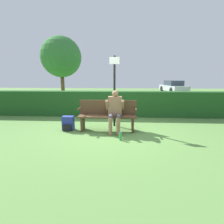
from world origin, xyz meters
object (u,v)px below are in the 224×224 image
park_bench (108,115)px  backpack (68,124)px  signpost (114,88)px  parked_car (173,87)px  tree (61,57)px  person_seated (115,109)px  water_bottle (121,136)px

park_bench → backpack: bearing=-176.5°
signpost → parked_car: bearing=66.8°
parked_car → backpack: bearing=143.2°
tree → park_bench: bearing=-60.4°
person_seated → water_bottle: size_ratio=5.47×
park_bench → signpost: bearing=68.4°
park_bench → signpost: (0.19, 0.49, 0.81)m
tree → water_bottle: bearing=-61.0°
park_bench → parked_car: bearing=66.9°
water_bottle → parked_car: 15.92m
person_seated → backpack: bearing=177.6°
park_bench → water_bottle: park_bench is taller
backpack → parked_car: bearing=62.8°
backpack → water_bottle: 1.88m
person_seated → parked_car: person_seated is taller
person_seated → tree: (-3.78, 6.37, 2.21)m
person_seated → backpack: 1.58m
parked_car → signpost: bearing=147.2°
parked_car → tree: bearing=119.6°
backpack → signpost: bearing=21.2°
park_bench → water_bottle: size_ratio=7.82×
backpack → parked_car: (7.24, 14.09, 0.38)m
backpack → tree: (-2.28, 6.31, 2.71)m
water_bottle → signpost: size_ratio=0.10×
water_bottle → signpost: (-0.23, 1.39, 1.20)m
person_seated → water_bottle: (0.18, -0.76, -0.60)m
tree → signpost: bearing=-57.0°
park_bench → water_bottle: (0.42, -0.90, -0.39)m
water_bottle → parked_car: bearing=69.6°
backpack → tree: size_ratio=0.11×
signpost → parked_car: size_ratio=0.56×
park_bench → backpack: 1.30m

